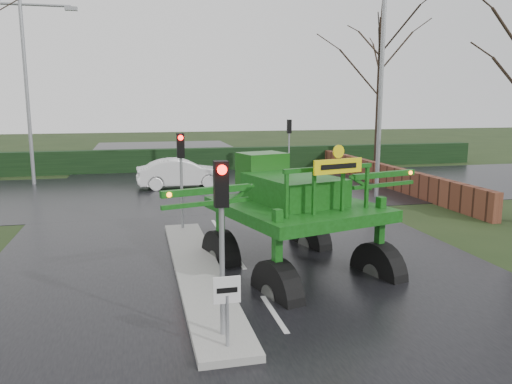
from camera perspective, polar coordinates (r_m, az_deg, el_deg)
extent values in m
plane|color=black|center=(11.24, 2.06, -13.80)|extent=(140.00, 140.00, 0.00)
cube|color=black|center=(20.59, -5.38, -2.66)|extent=(14.00, 80.00, 0.02)
cube|color=black|center=(26.43, -7.22, 0.17)|extent=(80.00, 12.00, 0.02)
cube|color=gray|center=(13.73, -6.64, -8.94)|extent=(1.20, 10.00, 0.16)
cube|color=black|center=(34.22, -8.73, 3.67)|extent=(44.00, 0.90, 1.50)
cube|color=#592D1E|center=(29.36, 13.58, 2.14)|extent=(0.40, 20.00, 1.20)
cylinder|color=gray|center=(9.37, -3.30, -14.53)|extent=(0.07, 0.07, 1.00)
cube|color=silver|center=(9.14, -3.34, -11.11)|extent=(0.50, 0.04, 0.50)
cube|color=black|center=(9.12, -3.32, -11.16)|extent=(0.38, 0.01, 0.10)
cylinder|color=gray|center=(9.44, -3.91, -7.20)|extent=(0.10, 0.10, 3.50)
cube|color=black|center=(9.13, -4.02, 0.91)|extent=(0.26, 0.22, 0.85)
sphere|color=#FF0C07|center=(8.96, -3.90, 2.55)|extent=(0.18, 0.18, 0.18)
cylinder|color=gray|center=(17.68, -8.50, 0.91)|extent=(0.10, 0.10, 3.50)
cube|color=black|center=(17.51, -8.62, 5.27)|extent=(0.26, 0.22, 0.85)
sphere|color=#FF0C07|center=(17.36, -8.61, 6.15)|extent=(0.18, 0.18, 0.18)
cylinder|color=gray|center=(31.42, 3.79, 5.02)|extent=(0.10, 0.10, 3.50)
cube|color=black|center=(31.33, 3.82, 7.48)|extent=(0.26, 0.22, 0.85)
sphere|color=#FF0C07|center=(31.44, 3.76, 8.01)|extent=(0.18, 0.18, 0.18)
cylinder|color=gray|center=(24.62, 14.06, 10.90)|extent=(0.20, 0.20, 10.00)
cylinder|color=gray|center=(30.44, -24.70, 10.09)|extent=(0.20, 0.20, 10.00)
cylinder|color=gray|center=(30.73, -23.84, 18.98)|extent=(3.52, 0.14, 0.14)
cube|color=gray|center=(30.47, -20.38, 19.05)|extent=(0.65, 0.30, 0.20)
cylinder|color=black|center=(34.68, 13.85, 10.62)|extent=(0.32, 0.32, 10.00)
cone|color=black|center=(35.24, 14.27, 20.08)|extent=(0.24, 0.24, 2.50)
cylinder|color=black|center=(12.61, -7.65, -6.88)|extent=(0.94, 1.84, 1.77)
cylinder|color=#595B56|center=(12.61, -7.65, -6.88)|extent=(0.67, 0.74, 0.62)
cube|color=#0F440C|center=(12.33, -7.77, -1.96)|extent=(0.24, 0.24, 2.04)
cylinder|color=black|center=(14.02, 4.63, -5.07)|extent=(0.94, 1.84, 1.77)
cylinder|color=#595B56|center=(14.02, 4.63, -5.07)|extent=(0.67, 0.74, 0.62)
cube|color=#0F440C|center=(13.77, 4.69, -0.62)|extent=(0.24, 0.24, 2.04)
cylinder|color=black|center=(9.86, -0.76, -11.73)|extent=(0.94, 1.84, 1.77)
cylinder|color=#595B56|center=(9.86, -0.76, -11.73)|extent=(0.67, 0.74, 0.62)
cube|color=#0F440C|center=(9.51, -0.78, -5.53)|extent=(0.24, 0.24, 2.04)
cylinder|color=black|center=(11.62, 13.41, -8.58)|extent=(0.94, 1.84, 1.77)
cylinder|color=#595B56|center=(11.62, 13.41, -8.58)|extent=(0.67, 0.74, 0.62)
cube|color=#0F440C|center=(11.31, 13.64, -3.26)|extent=(0.24, 0.24, 2.04)
cube|color=#0F440C|center=(11.50, 2.48, 0.17)|extent=(4.72, 5.09, 0.31)
cube|color=#0F440C|center=(11.58, 2.05, 2.68)|extent=(2.58, 3.08, 0.80)
cube|color=#175012|center=(13.09, -1.94, 4.91)|extent=(1.56, 1.38, 1.15)
cube|color=#0F440C|center=(10.17, 6.71, 6.09)|extent=(2.59, 0.81, 0.11)
cube|color=#0F440C|center=(9.88, -10.59, 3.03)|extent=(2.26, 0.77, 0.16)
sphere|color=orange|center=(9.54, -15.98, 2.55)|extent=(0.12, 0.12, 0.12)
cube|color=#0F440C|center=(12.82, 14.27, 4.50)|extent=(2.26, 0.77, 0.16)
sphere|color=orange|center=(13.45, 17.58, 4.59)|extent=(0.12, 0.12, 0.12)
cube|color=yellow|center=(9.88, 7.92, 6.46)|extent=(1.38, 0.43, 0.35)
cube|color=black|center=(9.88, 7.92, 6.46)|extent=(1.03, 0.29, 0.12)
cylinder|color=yellow|center=(9.86, 7.98, 8.51)|extent=(0.32, 0.12, 0.32)
imported|color=white|center=(27.42, -8.49, 0.49)|extent=(4.80, 1.84, 1.56)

